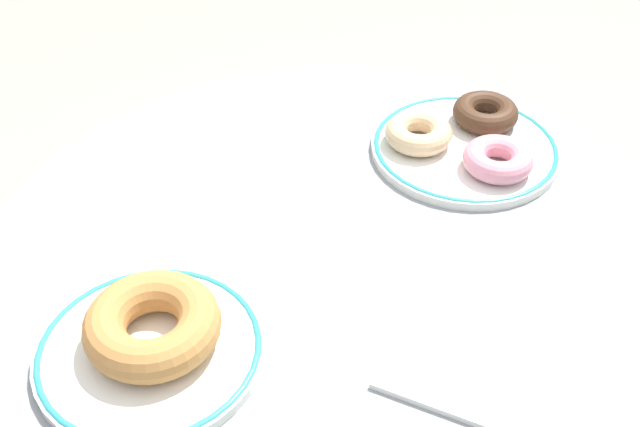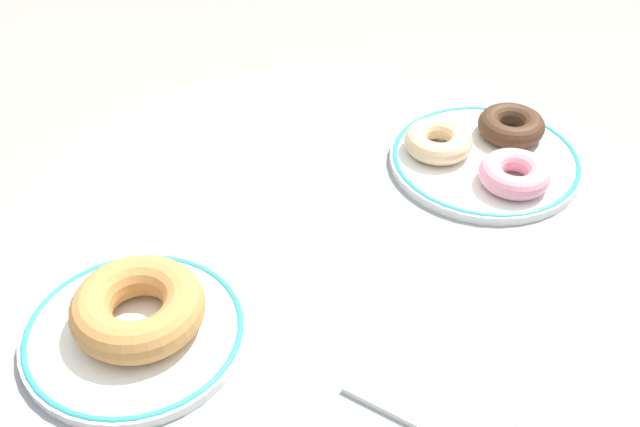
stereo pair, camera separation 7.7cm
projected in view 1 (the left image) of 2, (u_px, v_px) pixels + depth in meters
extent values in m
cylinder|color=gray|center=(344.00, 253.00, 0.81)|extent=(0.74, 0.74, 0.02)
cylinder|color=white|center=(150.00, 352.00, 0.69)|extent=(0.20, 0.20, 0.01)
torus|color=teal|center=(150.00, 349.00, 0.69)|extent=(0.20, 0.20, 0.01)
cylinder|color=white|center=(465.00, 149.00, 0.93)|extent=(0.22, 0.22, 0.01)
torus|color=teal|center=(465.00, 147.00, 0.92)|extent=(0.21, 0.21, 0.01)
torus|color=#BC7F42|center=(152.00, 325.00, 0.68)|extent=(0.17, 0.17, 0.04)
torus|color=#422819|center=(485.00, 113.00, 0.95)|extent=(0.08, 0.08, 0.03)
torus|color=#E0B789|center=(419.00, 133.00, 0.92)|extent=(0.09, 0.09, 0.03)
torus|color=pink|center=(498.00, 159.00, 0.88)|extent=(0.11, 0.11, 0.03)
cube|color=white|center=(470.00, 359.00, 0.69)|extent=(0.16, 0.16, 0.01)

